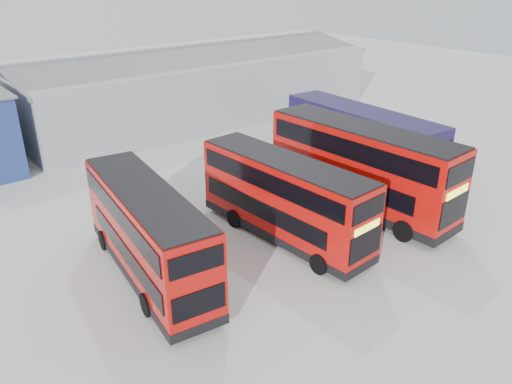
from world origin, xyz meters
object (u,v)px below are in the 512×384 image
at_px(maintenance_shed, 195,84).
at_px(single_decker_blue, 361,134).
at_px(double_decker_centre, 284,200).
at_px(double_decker_left, 148,235).
at_px(double_decker_right, 360,169).

xyz_separation_m(maintenance_shed, single_decker_blue, (2.63, -16.27, -0.97)).
bearing_deg(double_decker_centre, maintenance_shed, 64.87).
relative_size(maintenance_shed, double_decker_left, 3.18).
relative_size(maintenance_shed, single_decker_blue, 2.48).
height_order(maintenance_shed, single_decker_blue, maintenance_shed).
height_order(maintenance_shed, double_decker_centre, maintenance_shed).
xyz_separation_m(double_decker_left, double_decker_right, (11.73, -1.19, 0.28)).
distance_m(double_decker_left, single_decker_blue, 18.43).
bearing_deg(single_decker_blue, double_decker_right, 42.88).
bearing_deg(double_decker_left, maintenance_shed, -119.40).
bearing_deg(double_decker_left, double_decker_centre, 178.76).
relative_size(double_decker_right, single_decker_blue, 0.88).
distance_m(maintenance_shed, double_decker_centre, 23.02).
relative_size(double_decker_centre, double_decker_right, 0.88).
distance_m(maintenance_shed, double_decker_left, 25.38).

